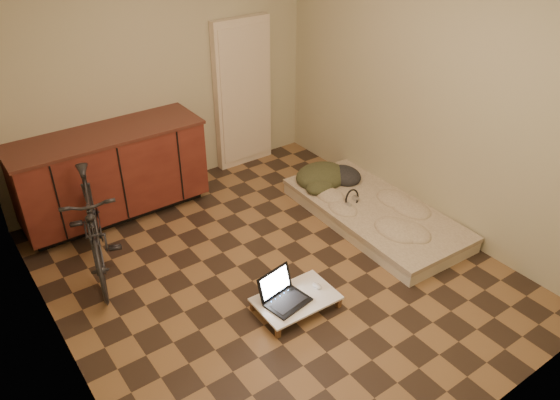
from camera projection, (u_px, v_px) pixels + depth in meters
room_shell at (272, 137)px, 4.14m from camera, size 3.50×4.00×2.60m
cabinets at (111, 174)px, 5.38m from camera, size 1.84×0.62×0.91m
appliance_panel at (243, 94)px, 6.19m from camera, size 0.70×0.10×1.70m
bicycle at (92, 220)px, 4.63m from camera, size 0.83×1.58×0.98m
futon at (374, 213)px, 5.48m from camera, size 0.99×1.96×0.17m
clothing_pile at (328, 170)px, 5.82m from camera, size 0.63×0.53×0.24m
headphones at (352, 198)px, 5.43m from camera, size 0.25×0.23×0.15m
lap_desk at (296, 299)px, 4.37m from camera, size 0.66×0.44×0.11m
laptop at (283, 295)px, 4.32m from camera, size 0.38×0.35×0.23m
mouse at (317, 286)px, 4.46m from camera, size 0.06×0.10×0.03m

